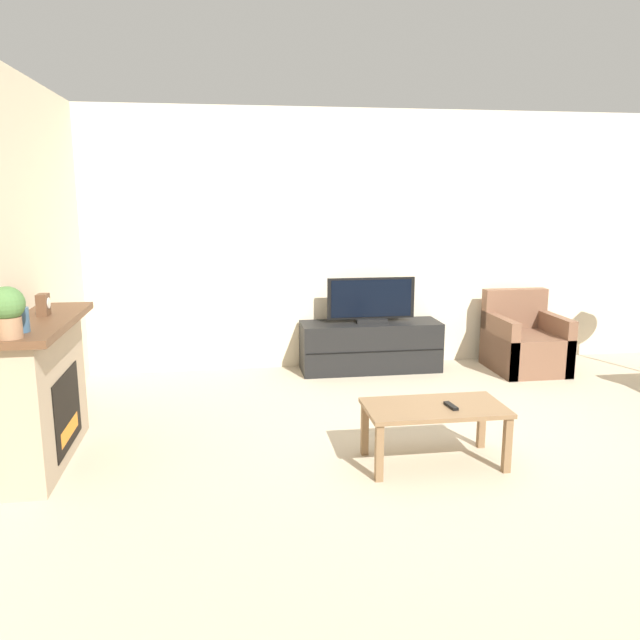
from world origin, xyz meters
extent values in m
plane|color=tan|center=(0.00, 0.00, 0.00)|extent=(24.00, 24.00, 0.00)
cube|color=beige|center=(0.00, 2.31, 1.35)|extent=(12.00, 0.06, 2.70)
cube|color=tan|center=(-3.05, 0.11, 0.48)|extent=(0.30, 1.22, 0.96)
cube|color=black|center=(-2.89, 0.11, 0.37)|extent=(0.01, 0.67, 0.53)
cube|color=orange|center=(-2.89, 0.11, 0.22)|extent=(0.01, 0.47, 0.11)
cube|color=brown|center=(-3.02, 0.11, 0.99)|extent=(0.42, 1.34, 0.05)
cylinder|color=#385670|center=(-3.03, -0.29, 1.09)|extent=(0.13, 0.13, 0.15)
sphere|color=#385670|center=(-3.03, -0.29, 1.17)|extent=(0.07, 0.07, 0.07)
cube|color=brown|center=(-3.03, 0.24, 1.09)|extent=(0.07, 0.11, 0.15)
cylinder|color=white|center=(-2.99, 0.24, 1.10)|extent=(0.00, 0.08, 0.08)
cylinder|color=#936B4C|center=(-3.03, -0.46, 1.08)|extent=(0.14, 0.14, 0.13)
sphere|color=#477038|center=(-3.03, -0.46, 1.22)|extent=(0.20, 0.20, 0.20)
cube|color=black|center=(-0.29, 2.01, 0.26)|extent=(1.46, 0.46, 0.52)
cube|color=black|center=(-0.29, 1.77, 0.26)|extent=(1.43, 0.01, 0.01)
cube|color=black|center=(-0.29, 2.01, 0.54)|extent=(0.32, 0.18, 0.04)
cube|color=black|center=(-0.29, 2.01, 0.77)|extent=(0.92, 0.03, 0.43)
cube|color=black|center=(-0.29, 1.99, 0.77)|extent=(0.85, 0.01, 0.39)
cube|color=brown|center=(1.32, 1.75, 0.20)|extent=(0.70, 0.76, 0.40)
cube|color=brown|center=(1.32, 2.06, 0.61)|extent=(0.70, 0.14, 0.43)
cube|color=brown|center=(1.02, 1.75, 0.30)|extent=(0.10, 0.76, 0.59)
cube|color=brown|center=(1.62, 1.75, 0.30)|extent=(0.10, 0.76, 0.59)
cube|color=brown|center=(-0.39, -0.33, 0.40)|extent=(0.96, 0.51, 0.03)
cube|color=brown|center=(-0.83, -0.54, 0.19)|extent=(0.05, 0.05, 0.39)
cube|color=brown|center=(0.05, -0.54, 0.19)|extent=(0.05, 0.05, 0.39)
cube|color=brown|center=(-0.83, -0.12, 0.19)|extent=(0.05, 0.05, 0.39)
cube|color=brown|center=(0.05, -0.12, 0.19)|extent=(0.05, 0.05, 0.39)
cube|color=black|center=(-0.29, -0.38, 0.43)|extent=(0.06, 0.15, 0.02)
camera|label=1|loc=(-1.77, -4.23, 1.84)|focal=35.00mm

